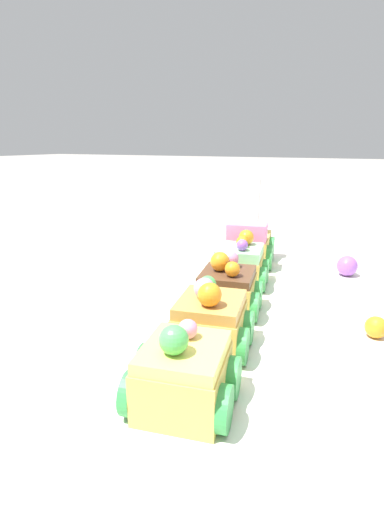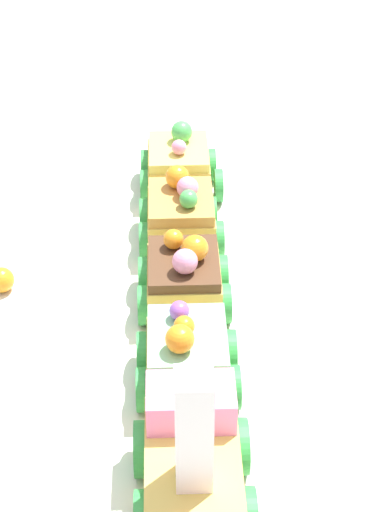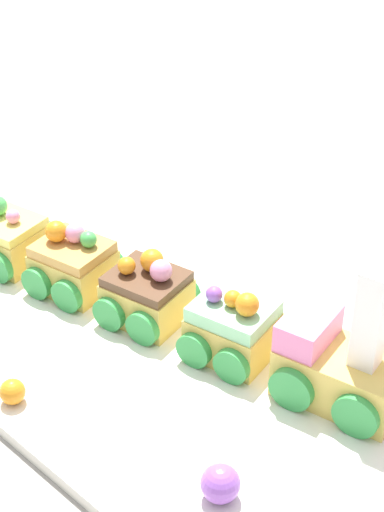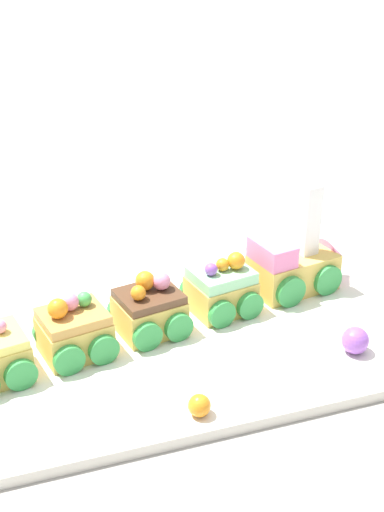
{
  "view_description": "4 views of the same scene",
  "coord_description": "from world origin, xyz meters",
  "views": [
    {
      "loc": [
        -0.43,
        -0.15,
        0.2
      ],
      "look_at": [
        -0.03,
        0.04,
        0.07
      ],
      "focal_mm": 28.0,
      "sensor_mm": 36.0,
      "label": 1
    },
    {
      "loc": [
        0.5,
        0.08,
        0.48
      ],
      "look_at": [
        -0.02,
        -0.0,
        0.07
      ],
      "focal_mm": 60.0,
      "sensor_mm": 36.0,
      "label": 2
    },
    {
      "loc": [
        0.44,
        -0.43,
        0.5
      ],
      "look_at": [
        -0.01,
        0.03,
        0.07
      ],
      "focal_mm": 60.0,
      "sensor_mm": 36.0,
      "label": 3
    },
    {
      "loc": [
        -0.2,
        -0.66,
        0.44
      ],
      "look_at": [
        0.03,
        0.03,
        0.07
      ],
      "focal_mm": 50.0,
      "sensor_mm": 36.0,
      "label": 4
    }
  ],
  "objects": [
    {
      "name": "gumball_orange",
      "position": [
        -0.03,
        -0.16,
        0.02
      ],
      "size": [
        0.02,
        0.02,
        0.02
      ],
      "primitive_type": "sphere",
      "color": "orange",
      "rests_on": "display_board"
    },
    {
      "name": "cake_car_lemon",
      "position": [
        -0.2,
        -0.04,
        0.04
      ],
      "size": [
        0.08,
        0.09,
        0.07
      ],
      "rotation": [
        0.0,
        0.0,
        0.19
      ],
      "color": "#E0BC56",
      "rests_on": "display_board"
    },
    {
      "name": "cake_car_mint",
      "position": [
        0.06,
        0.01,
        0.04
      ],
      "size": [
        0.08,
        0.09,
        0.07
      ],
      "rotation": [
        0.0,
        0.0,
        0.19
      ],
      "color": "#E0BC56",
      "rests_on": "display_board"
    },
    {
      "name": "cake_car_caramel",
      "position": [
        -0.12,
        -0.02,
        0.04
      ],
      "size": [
        0.08,
        0.09,
        0.07
      ],
      "rotation": [
        0.0,
        0.0,
        0.19
      ],
      "color": "#E0BC56",
      "rests_on": "display_board"
    },
    {
      "name": "cake_train_locomotive",
      "position": [
        0.17,
        0.03,
        0.04
      ],
      "size": [
        0.13,
        0.09,
        0.13
      ],
      "rotation": [
        0.0,
        0.0,
        0.19
      ],
      "color": "#E0BC56",
      "rests_on": "display_board"
    },
    {
      "name": "cake_car_chocolate",
      "position": [
        -0.03,
        -0.01,
        0.04
      ],
      "size": [
        0.08,
        0.09,
        0.07
      ],
      "rotation": [
        0.0,
        0.0,
        0.19
      ],
      "color": "#E0BC56",
      "rests_on": "display_board"
    },
    {
      "name": "display_board",
      "position": [
        0.0,
        0.0,
        0.01
      ],
      "size": [
        0.66,
        0.38,
        0.01
      ],
      "primitive_type": "cube",
      "color": "white",
      "rests_on": "ground_plane"
    },
    {
      "name": "ground_plane",
      "position": [
        0.0,
        0.0,
        0.0
      ],
      "size": [
        10.0,
        10.0,
        0.0
      ],
      "primitive_type": "plane",
      "color": "gray"
    }
  ]
}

